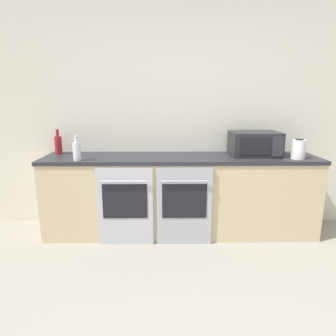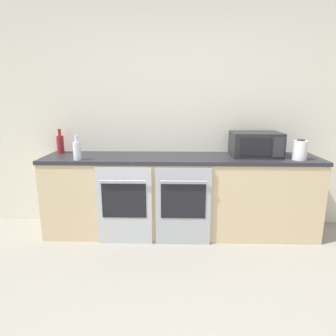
% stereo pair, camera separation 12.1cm
% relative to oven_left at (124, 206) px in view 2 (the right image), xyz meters
% --- Properties ---
extents(wall_back, '(10.00, 0.06, 2.60)m').
position_rel_oven_left_xyz_m(wall_back, '(0.58, 0.64, 0.88)').
color(wall_back, silver).
rests_on(wall_back, ground_plane).
extents(counter_back, '(2.99, 0.61, 0.88)m').
position_rel_oven_left_xyz_m(counter_back, '(0.58, 0.31, 0.02)').
color(counter_back, '#D1B789').
rests_on(counter_back, ground_plane).
extents(oven_left, '(0.57, 0.06, 0.82)m').
position_rel_oven_left_xyz_m(oven_left, '(0.00, 0.00, 0.00)').
color(oven_left, '#B7BABF').
rests_on(oven_left, ground_plane).
extents(oven_right, '(0.57, 0.06, 0.82)m').
position_rel_oven_left_xyz_m(oven_right, '(0.61, 0.00, 0.00)').
color(oven_right, '#A8AAAF').
rests_on(oven_right, ground_plane).
extents(microwave, '(0.52, 0.39, 0.26)m').
position_rel_oven_left_xyz_m(microwave, '(1.39, 0.34, 0.59)').
color(microwave, '#232326').
rests_on(microwave, counter_back).
extents(bottle_clear, '(0.08, 0.08, 0.26)m').
position_rel_oven_left_xyz_m(bottle_clear, '(-0.48, 0.09, 0.56)').
color(bottle_clear, silver).
rests_on(bottle_clear, counter_back).
extents(bottle_red, '(0.08, 0.08, 0.28)m').
position_rel_oven_left_xyz_m(bottle_red, '(-0.80, 0.47, 0.57)').
color(bottle_red, maroon).
rests_on(bottle_red, counter_back).
extents(kettle, '(0.14, 0.14, 0.21)m').
position_rel_oven_left_xyz_m(kettle, '(1.80, 0.15, 0.56)').
color(kettle, white).
rests_on(kettle, counter_back).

